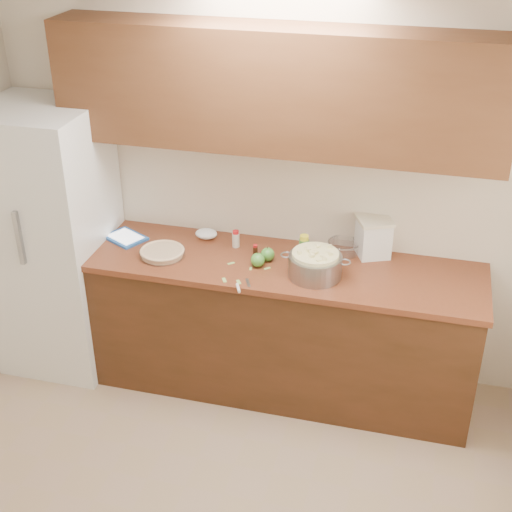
% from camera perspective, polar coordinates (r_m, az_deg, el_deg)
% --- Properties ---
extents(room_shell, '(3.60, 3.60, 3.60)m').
position_cam_1_polar(room_shell, '(2.98, -5.69, -7.64)').
color(room_shell, '#9F8267').
rests_on(room_shell, ground).
extents(counter_run, '(2.64, 0.68, 0.92)m').
position_cam_1_polar(counter_run, '(4.62, 0.94, -5.45)').
color(counter_run, '#4A2614').
rests_on(counter_run, ground).
extents(upper_cabinets, '(2.60, 0.34, 0.70)m').
position_cam_1_polar(upper_cabinets, '(4.11, 1.63, 13.16)').
color(upper_cabinets, '#57321A').
rests_on(upper_cabinets, room_shell).
extents(fridge, '(0.70, 0.70, 1.80)m').
position_cam_1_polar(fridge, '(4.85, -15.89, 1.22)').
color(fridge, silver).
rests_on(fridge, ground).
extents(pie, '(0.29, 0.29, 0.05)m').
position_cam_1_polar(pie, '(4.47, -7.51, 0.28)').
color(pie, silver).
rests_on(pie, counter_run).
extents(colander, '(0.42, 0.32, 0.16)m').
position_cam_1_polar(colander, '(4.20, 4.75, -0.70)').
color(colander, gray).
rests_on(colander, counter_run).
extents(flour_canister, '(0.26, 0.26, 0.25)m').
position_cam_1_polar(flour_canister, '(4.46, 9.37, 1.54)').
color(flour_canister, white).
rests_on(flour_canister, counter_run).
extents(tablet, '(0.31, 0.29, 0.02)m').
position_cam_1_polar(tablet, '(4.72, -10.40, 1.46)').
color(tablet, blue).
rests_on(tablet, counter_run).
extents(paring_knife, '(0.09, 0.17, 0.02)m').
position_cam_1_polar(paring_knife, '(4.10, -1.31, -2.51)').
color(paring_knife, gray).
rests_on(paring_knife, counter_run).
extents(lemon_bottle, '(0.06, 0.06, 0.17)m').
position_cam_1_polar(lemon_bottle, '(4.37, 3.85, 0.62)').
color(lemon_bottle, '#4C8C38').
rests_on(lemon_bottle, counter_run).
extents(cinnamon_shaker, '(0.05, 0.05, 0.11)m').
position_cam_1_polar(cinnamon_shaker, '(4.52, -1.63, 1.36)').
color(cinnamon_shaker, beige).
rests_on(cinnamon_shaker, counter_run).
extents(vanilla_bottle, '(0.03, 0.03, 0.09)m').
position_cam_1_polar(vanilla_bottle, '(4.41, -0.06, 0.38)').
color(vanilla_bottle, black).
rests_on(vanilla_bottle, counter_run).
extents(mixing_bowl, '(0.21, 0.21, 0.08)m').
position_cam_1_polar(mixing_bowl, '(4.50, 7.04, 0.77)').
color(mixing_bowl, silver).
rests_on(mixing_bowl, counter_run).
extents(paper_towel, '(0.17, 0.16, 0.06)m').
position_cam_1_polar(paper_towel, '(4.65, -4.00, 1.79)').
color(paper_towel, white).
rests_on(paper_towel, counter_run).
extents(apple_left, '(0.09, 0.09, 0.10)m').
position_cam_1_polar(apple_left, '(4.31, 0.14, -0.32)').
color(apple_left, '#4B9734').
rests_on(apple_left, counter_run).
extents(apple_center, '(0.09, 0.09, 0.10)m').
position_cam_1_polar(apple_center, '(4.37, 0.94, 0.13)').
color(apple_center, '#4B9734').
rests_on(apple_center, counter_run).
extents(peel_a, '(0.04, 0.04, 0.00)m').
position_cam_1_polar(peel_a, '(4.36, -2.01, -0.59)').
color(peel_a, '#9DC961').
rests_on(peel_a, counter_run).
extents(peel_b, '(0.04, 0.04, 0.00)m').
position_cam_1_polar(peel_b, '(4.30, 0.90, -0.99)').
color(peel_b, '#9DC961').
rests_on(peel_b, counter_run).
extents(peel_c, '(0.04, 0.05, 0.00)m').
position_cam_1_polar(peel_c, '(4.16, -1.40, -2.09)').
color(peel_c, '#9DC961').
rests_on(peel_c, counter_run).
extents(peel_d, '(0.02, 0.04, 0.00)m').
position_cam_1_polar(peel_d, '(4.30, -0.43, -1.01)').
color(peel_d, '#9DC961').
rests_on(peel_d, counter_run).
extents(peel_e, '(0.04, 0.05, 0.00)m').
position_cam_1_polar(peel_e, '(4.19, -2.56, -1.93)').
color(peel_e, '#9DC961').
rests_on(peel_e, counter_run).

